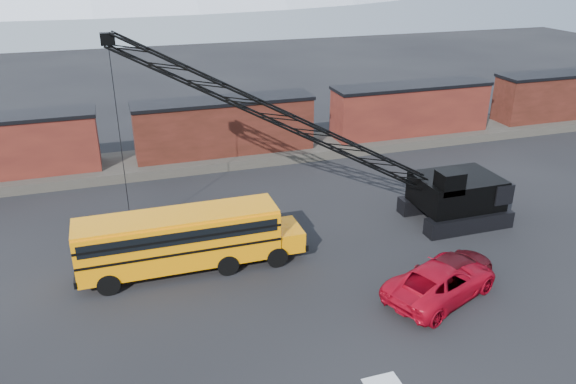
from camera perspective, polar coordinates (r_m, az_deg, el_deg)
The scene contains 10 objects.
ground at distance 25.56m, azimuth 4.39°, elevation -13.27°, with size 160.00×160.00×0.00m, color black.
gravel_berm at distance 44.20m, azimuth -6.33°, elevation 3.69°, with size 120.00×5.00×0.70m, color #49453C.
boxcar_mid at distance 43.44m, azimuth -6.48°, elevation 6.69°, with size 13.70×3.10×4.17m.
boxcar_east_near at distance 49.01m, azimuth 12.33°, elevation 8.25°, with size 13.70×3.10×4.17m.
boxcar_east_far at distance 58.55m, azimuth 26.24°, elevation 8.85°, with size 13.70×3.10×4.17m.
snow_patch at distance 22.96m, azimuth 9.56°, elevation -18.60°, with size 1.40×0.90×0.02m, color silver.
school_bus at distance 28.94m, azimuth -10.33°, elevation -4.65°, with size 11.65×2.65×3.19m.
red_pickup at distance 27.78m, azimuth 15.33°, elevation -8.67°, with size 2.87×6.22×1.73m, color #B1081C.
maroon_suv at distance 29.40m, azimuth 16.68°, elevation -7.34°, with size 1.90×4.67×1.36m, color #4A0D14.
crawler_crane at distance 30.83m, azimuth 0.35°, elevation 7.09°, with size 22.13×6.19×11.65m.
Camera 1 is at (-8.08, -18.79, 15.32)m, focal length 35.00 mm.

